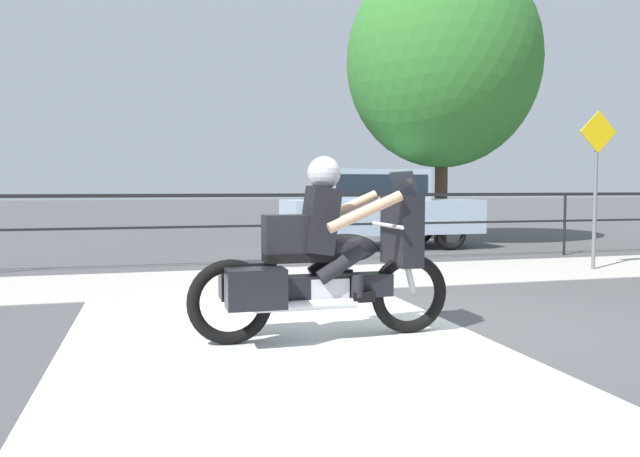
# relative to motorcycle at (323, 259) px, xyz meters

# --- Properties ---
(ground_plane) EXTENTS (120.00, 120.00, 0.00)m
(ground_plane) POSITION_rel_motorcycle_xyz_m (1.23, 0.17, -0.70)
(ground_plane) COLOR #4C4C4F
(sidewalk_band) EXTENTS (44.00, 2.40, 0.01)m
(sidewalk_band) POSITION_rel_motorcycle_xyz_m (1.23, 3.57, -0.70)
(sidewalk_band) COLOR #B7B2A8
(sidewalk_band) RESTS_ON ground
(crosswalk_band) EXTENTS (3.59, 6.00, 0.01)m
(crosswalk_band) POSITION_rel_motorcycle_xyz_m (-0.41, -0.03, -0.70)
(crosswalk_band) COLOR silver
(crosswalk_band) RESTS_ON ground
(fence_railing) EXTENTS (36.00, 0.05, 1.22)m
(fence_railing) POSITION_rel_motorcycle_xyz_m (1.23, 5.25, 0.26)
(fence_railing) COLOR black
(fence_railing) RESTS_ON ground
(motorcycle) EXTENTS (2.36, 0.76, 1.60)m
(motorcycle) POSITION_rel_motorcycle_xyz_m (0.00, 0.00, 0.00)
(motorcycle) COLOR black
(motorcycle) RESTS_ON ground
(parked_car) EXTENTS (4.14, 1.72, 1.70)m
(parked_car) POSITION_rel_motorcycle_xyz_m (3.24, 7.44, 0.25)
(parked_car) COLOR #9EB2C6
(parked_car) RESTS_ON ground
(street_sign) EXTENTS (0.67, 0.06, 2.54)m
(street_sign) POSITION_rel_motorcycle_xyz_m (5.42, 3.26, 0.87)
(street_sign) COLOR slate
(street_sign) RESTS_ON ground
(tree_behind_sign) EXTENTS (4.50, 4.50, 6.74)m
(tree_behind_sign) POSITION_rel_motorcycle_xyz_m (5.19, 8.32, 3.55)
(tree_behind_sign) COLOR #473323
(tree_behind_sign) RESTS_ON ground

